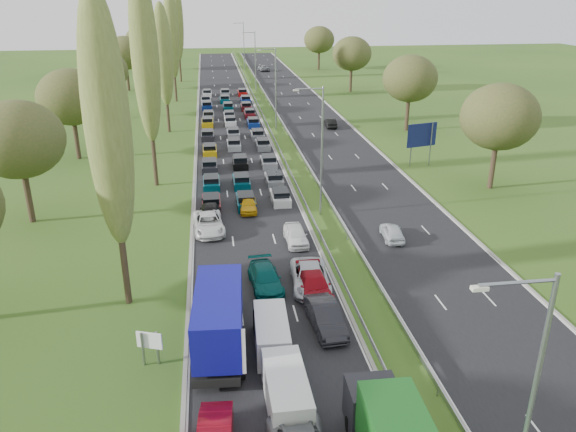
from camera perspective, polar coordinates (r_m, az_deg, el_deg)
ground at (r=88.21m, az=-1.38°, el=9.04°), size 260.00×260.00×0.00m
near_carriageway at (r=90.14m, az=-5.89°, el=9.22°), size 10.50×215.00×0.04m
far_carriageway at (r=91.61m, az=2.69°, el=9.51°), size 10.50×215.00×0.04m
central_reservation at (r=90.51m, az=-1.57°, el=9.73°), size 2.36×215.00×0.32m
lamp_columns at (r=85.10m, az=-1.26°, el=12.68°), size 0.18×140.18×12.00m
poplar_row at (r=74.18m, az=-13.19°, el=15.74°), size 2.80×127.80×22.44m
woodland_left at (r=71.04m, az=-21.79°, el=10.68°), size 8.00×166.00×11.10m
woodland_right at (r=78.76m, az=14.36°, el=12.51°), size 8.00×153.00×11.10m
traffic_queue_fill at (r=84.91m, az=-5.73°, el=8.73°), size 9.14×66.73×0.80m
near_car_2 at (r=49.59m, az=-8.07°, el=-0.72°), size 2.96×5.68×1.53m
near_car_3 at (r=51.87m, az=-7.90°, el=0.24°), size 2.04×4.82×1.39m
near_car_7 at (r=40.00m, az=-2.31°, el=-6.37°), size 2.44×5.23×1.48m
near_car_8 at (r=53.90m, az=-4.06°, el=1.24°), size 1.79×4.08×1.37m
near_car_9 at (r=35.59m, az=3.83°, el=-10.19°), size 2.08×4.99×1.60m
near_car_10 at (r=40.08m, az=2.27°, el=-6.24°), size 3.00×5.81×1.57m
near_car_11 at (r=39.16m, az=2.66°, el=-7.02°), size 2.18×5.23×1.51m
near_car_12 at (r=46.88m, az=0.80°, el=-1.91°), size 1.80×4.34×1.47m
far_car_0 at (r=48.42m, az=10.54°, el=-1.59°), size 1.90×4.02×1.33m
far_car_1 at (r=87.96m, az=4.33°, el=9.42°), size 1.59×4.17×1.36m
far_car_2 at (r=152.30m, az=-2.49°, el=14.80°), size 2.79×5.49×1.49m
blue_lorry at (r=33.60m, az=-7.07°, el=-9.94°), size 2.64×9.49×4.01m
white_van_front at (r=29.58m, az=-0.22°, el=-17.20°), size 2.00×5.11×2.05m
white_van_rear at (r=33.80m, az=-1.71°, el=-11.70°), size 1.91×4.87×1.96m
info_sign at (r=33.08m, az=-13.88°, el=-12.50°), size 1.44×0.60×2.10m
direction_sign at (r=68.98m, az=13.44°, el=7.82°), size 3.89×1.12×5.20m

